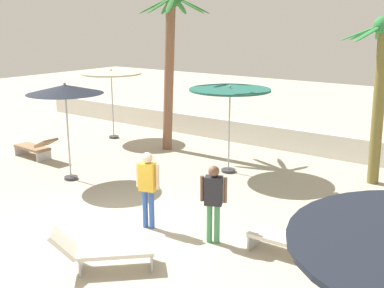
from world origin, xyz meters
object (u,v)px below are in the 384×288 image
Objects in this scene: guest_1 at (214,197)px; lounge_chair_0 at (36,147)px; lounge_chair_1 at (102,250)px; patio_umbrella_1 at (111,76)px; patio_umbrella_0 at (230,94)px; palm_tree_1 at (170,54)px; guest_0 at (148,182)px; palm_tree_0 at (380,81)px; patio_umbrella_2 at (65,90)px; lounge_chair_2 at (296,240)px.

lounge_chair_0 is at bearing 168.67° from guest_1.
lounge_chair_1 is 1.03× the size of guest_1.
patio_umbrella_1 is 4.14m from lounge_chair_0.
patio_umbrella_0 is 6.83m from lounge_chair_0.
lounge_chair_1 reaches higher than lounge_chair_0.
palm_tree_1 reaches higher than guest_1.
guest_0 is at bearing -171.04° from guest_1.
lounge_chair_0 is (-9.79, -4.20, -2.50)m from palm_tree_0.
patio_umbrella_0 is 4.76m from guest_0.
patio_umbrella_2 is at bearing -58.80° from patio_umbrella_1.
palm_tree_0 is at bearing 3.47° from patio_umbrella_1.
patio_umbrella_2 is 1.69× the size of guest_1.
patio_umbrella_1 is at bearing 89.93° from lounge_chair_0.
palm_tree_1 is at bearing 85.64° from patio_umbrella_2.
lounge_chair_0 is at bearing 172.70° from lounge_chair_2.
patio_umbrella_1 reaches higher than lounge_chair_1.
lounge_chair_0 is at bearing -156.47° from patio_umbrella_0.
palm_tree_1 reaches higher than patio_umbrella_0.
palm_tree_1 is (-3.03, 0.97, 0.98)m from patio_umbrella_0.
guest_1 reaches higher than lounge_chair_1.
lounge_chair_1 is (4.27, -7.37, -3.01)m from palm_tree_1.
palm_tree_1 is 2.94× the size of lounge_chair_0.
guest_0 is at bearing -55.65° from palm_tree_1.
lounge_chair_0 is 10.04m from lounge_chair_2.
lounge_chair_0 is 1.07× the size of guest_0.
patio_umbrella_1 is at bearing -176.53° from palm_tree_0.
patio_umbrella_1 is 10.54m from lounge_chair_1.
guest_1 is at bearing -167.20° from lounge_chair_2.
patio_umbrella_0 is at bearing 135.70° from lounge_chair_2.
guest_1 is (8.27, -1.66, 0.61)m from lounge_chair_0.
patio_umbrella_1 reaches higher than guest_0.
patio_umbrella_1 is 0.49× the size of palm_tree_1.
lounge_chair_1 is at bearing -107.78° from palm_tree_0.
patio_umbrella_2 is 3.51m from lounge_chair_0.
patio_umbrella_2 reaches higher than lounge_chair_1.
patio_umbrella_1 is at bearing 153.88° from lounge_chair_2.
lounge_chair_2 is at bearing 10.96° from guest_0.
patio_umbrella_0 is at bearing 100.99° from lounge_chair_1.
guest_1 is at bearing 63.83° from lounge_chair_1.
patio_umbrella_0 is at bearing -9.50° from patio_umbrella_1.
patio_umbrella_1 is at bearing 179.42° from palm_tree_1.
palm_tree_0 is 2.43× the size of lounge_chair_2.
lounge_chair_2 is at bearing -44.30° from patio_umbrella_0.
patio_umbrella_0 is 0.58× the size of palm_tree_0.
patio_umbrella_0 is 5.04m from guest_1.
patio_umbrella_1 is 9.81m from palm_tree_0.
palm_tree_0 is at bearing 34.55° from patio_umbrella_2.
lounge_chair_1 is 2.07m from guest_0.
patio_umbrella_2 is (-3.35, -3.33, 0.21)m from patio_umbrella_0.
lounge_chair_0 is at bearing 164.50° from patio_umbrella_2.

